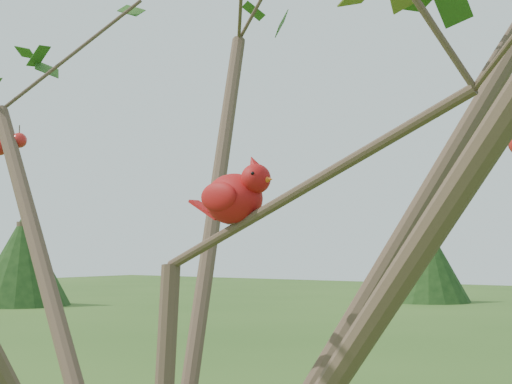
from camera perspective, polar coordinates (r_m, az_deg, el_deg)
crabapple_tree at (r=1.32m, az=-7.35°, el=1.98°), size 2.35×2.05×2.95m
cardinal at (r=1.35m, az=-1.44°, el=-0.31°), size 0.18×0.10×0.13m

